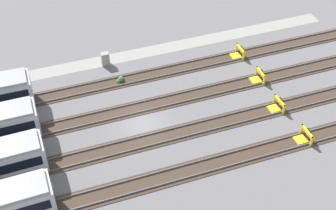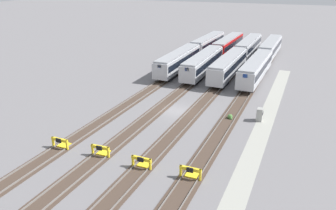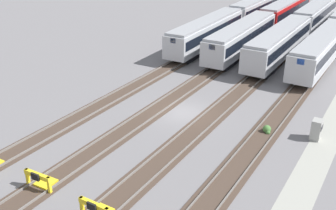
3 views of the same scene
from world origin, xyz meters
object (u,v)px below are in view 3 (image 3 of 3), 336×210
Objects in this scene: subway_car_back_row_leftmost at (257,8)px; bumper_stop_near_inner_track at (97,209)px; subway_car_back_row_rightmost at (286,11)px; weed_clump at (267,129)px; subway_car_front_row_right_inner at (279,43)px; electrical_cabinet at (316,130)px; subway_car_front_row_leftmost at (242,37)px; bumper_stop_middle_track at (41,180)px; subway_car_front_row_rightmost at (321,49)px; subway_car_front_row_left_inner at (207,32)px; subway_car_back_row_centre at (316,14)px.

bumper_stop_near_inner_track is at bearing -169.51° from subway_car_back_row_leftmost.
subway_car_back_row_rightmost is 19.61× the size of weed_clump.
subway_car_front_row_right_inner reaches higher than electrical_cabinet.
subway_car_back_row_rightmost reaches higher than electrical_cabinet.
weed_clump is (-18.35, -9.55, -1.80)m from subway_car_front_row_leftmost.
subway_car_back_row_rightmost is at bearing -0.01° from subway_car_front_row_leftmost.
bumper_stop_middle_track is at bearing 145.76° from weed_clump.
subway_car_front_row_right_inner is 11.26× the size of electrical_cabinet.
subway_car_front_row_rightmost is 18.43m from weed_clump.
subway_car_front_row_left_inner is (-0.00, 4.80, 0.00)m from subway_car_front_row_leftmost.
subway_car_back_row_centre is at bearing 12.91° from electrical_cabinet.
subway_car_front_row_left_inner is 19.42m from subway_car_back_row_rightmost.
subway_car_front_row_leftmost reaches higher than bumper_stop_middle_track.
electrical_cabinet is at bearing -76.01° from weed_clump.
bumper_stop_near_inner_track is (-51.45, -9.53, -1.53)m from subway_car_back_row_leftmost.
electrical_cabinet is (-17.48, -13.01, -1.24)m from subway_car_front_row_leftmost.
subway_car_back_row_rightmost reaches higher than bumper_stop_near_inner_track.
subway_car_back_row_centre reaches higher than weed_clump.
bumper_stop_middle_track is at bearing 179.96° from subway_car_front_row_leftmost.
subway_car_back_row_rightmost is at bearing -88.96° from subway_car_back_row_leftmost.
subway_car_front_row_leftmost is 1.00× the size of subway_car_front_row_left_inner.
electrical_cabinet is (-17.48, -3.52, -1.24)m from subway_car_front_row_rightmost.
subway_car_back_row_leftmost reaches higher than bumper_stop_near_inner_track.
subway_car_back_row_centre reaches higher than electrical_cabinet.
subway_car_front_row_rightmost is at bearing -90.00° from subway_car_front_row_leftmost.
subway_car_back_row_centre is 37.55m from weed_clump.
subway_car_front_row_leftmost is 18.82m from subway_car_back_row_rightmost.
weed_clump is (-18.35, -0.06, -1.80)m from subway_car_front_row_rightmost.
subway_car_front_row_right_inner is at bearing 14.75° from weed_clump.
subway_car_front_row_left_inner is 8.99× the size of bumper_stop_middle_track.
subway_car_front_row_leftmost is at bearing -165.64° from subway_car_back_row_leftmost.
subway_car_back_row_leftmost reaches higher than bumper_stop_middle_track.
subway_car_back_row_centre is 51.59m from bumper_stop_near_inner_track.
subway_car_front_row_right_inner is 19.40m from subway_car_back_row_rightmost.
bumper_stop_near_inner_track is (-51.54, -4.73, -1.53)m from subway_car_back_row_rightmost.
subway_car_front_row_leftmost is 32.44m from bumper_stop_middle_track.
subway_car_front_row_rightmost is 1.00× the size of subway_car_back_row_leftmost.
electrical_cabinet is 3.61m from weed_clump.
subway_car_back_row_leftmost reaches higher than electrical_cabinet.
bumper_stop_middle_track is (-51.22, 0.02, -1.53)m from subway_car_back_row_rightmost.
subway_car_back_row_leftmost is 40.37m from electrical_cabinet.
subway_car_front_row_right_inner and subway_car_back_row_rightmost have the same top height.
bumper_stop_near_inner_track is at bearing -163.76° from subway_car_front_row_left_inner.
subway_car_back_row_leftmost is at bearing 10.49° from bumper_stop_near_inner_track.
subway_car_front_row_rightmost is at bearing -8.26° from bumper_stop_near_inner_track.
subway_car_front_row_right_inner is 32.79m from bumper_stop_middle_track.
subway_car_front_row_leftmost is 19.63× the size of weed_clump.
subway_car_front_row_leftmost is 4.72m from subway_car_front_row_right_inner.
subway_car_back_row_rightmost is at bearing -14.31° from subway_car_front_row_left_inner.
subway_car_front_row_leftmost is 1.00× the size of subway_car_back_row_centre.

